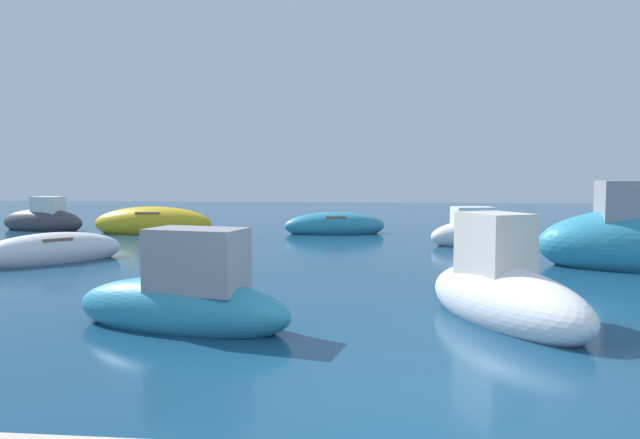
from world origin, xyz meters
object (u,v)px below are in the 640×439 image
object	(u,v)px
moored_boat_3	(52,252)
moored_boat_5	(479,234)
moored_boat_2	(43,221)
moored_boat_6	(335,226)
moored_boat_1	(503,293)
moored_boat_8	(153,224)
moored_boat_10	(185,299)

from	to	relation	value
moored_boat_3	moored_boat_5	world-z (taller)	moored_boat_5
moored_boat_5	moored_boat_2	bearing A→B (deg)	156.01
moored_boat_6	moored_boat_1	bearing A→B (deg)	-85.27
moored_boat_3	moored_boat_8	xyz separation A→B (m)	(-0.29, 6.99, 0.09)
moored_boat_2	moored_boat_6	xyz separation A→B (m)	(11.16, -0.24, -0.08)
moored_boat_3	moored_boat_6	world-z (taller)	moored_boat_6
moored_boat_1	moored_boat_8	bearing A→B (deg)	-166.76
moored_boat_1	moored_boat_8	distance (m)	15.23
moored_boat_1	moored_boat_5	size ratio (longest dim) A/B	1.04
moored_boat_6	moored_boat_3	bearing A→B (deg)	-139.68
moored_boat_1	moored_boat_6	xyz separation A→B (m)	(-3.24, 12.24, -0.12)
moored_boat_10	moored_boat_6	bearing A→B (deg)	-82.57
moored_boat_10	moored_boat_5	bearing A→B (deg)	-107.37
moored_boat_6	moored_boat_2	bearing A→B (deg)	168.68
moored_boat_2	moored_boat_5	xyz separation A→B (m)	(15.70, -3.33, -0.01)
moored_boat_2	moored_boat_5	bearing A→B (deg)	178.60
moored_boat_2	moored_boat_3	size ratio (longest dim) A/B	1.13
moored_boat_1	moored_boat_8	size ratio (longest dim) A/B	0.77
moored_boat_2	moored_boat_8	size ratio (longest dim) A/B	0.84
moored_boat_1	moored_boat_5	xyz separation A→B (m)	(1.29, 9.14, -0.05)
moored_boat_8	moored_boat_5	bearing A→B (deg)	166.24
moored_boat_5	moored_boat_8	xyz separation A→B (m)	(-11.06, 2.55, -0.00)
moored_boat_1	moored_boat_5	world-z (taller)	moored_boat_1
moored_boat_3	moored_boat_10	bearing A→B (deg)	-96.72
moored_boat_2	moored_boat_3	distance (m)	9.21
moored_boat_3	moored_boat_8	size ratio (longest dim) A/B	0.75
moored_boat_5	moored_boat_10	world-z (taller)	moored_boat_10
moored_boat_2	moored_boat_5	size ratio (longest dim) A/B	1.15
moored_boat_6	moored_boat_10	size ratio (longest dim) A/B	1.12
moored_boat_5	moored_boat_8	world-z (taller)	moored_boat_5
moored_boat_1	moored_boat_3	distance (m)	10.57
moored_boat_1	moored_boat_3	bearing A→B (deg)	-143.02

